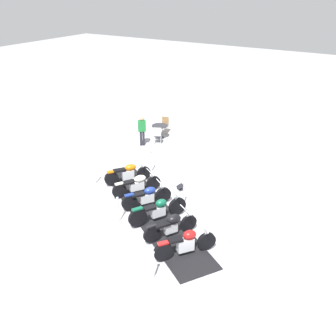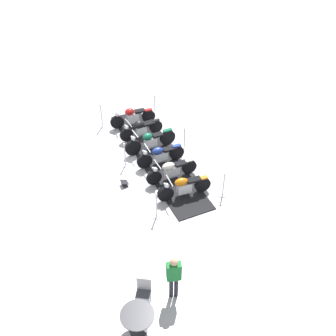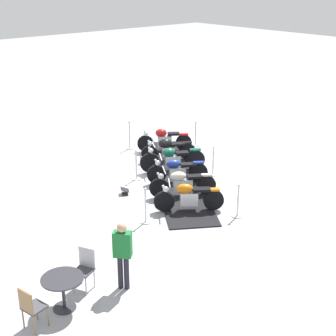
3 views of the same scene
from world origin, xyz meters
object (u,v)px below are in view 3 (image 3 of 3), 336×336
(motorcycle_maroon, at_px, (164,140))
(motorcycle_cream, at_px, (182,183))
(stanchion_right_mid, at_px, (136,170))
(cafe_table, at_px, (63,285))
(stanchion_right_front, at_px, (130,139))
(stanchion_left_front, at_px, (195,138))
(stanchion_right_rear, at_px, (146,211))
(cafe_chair_near_table, at_px, (31,306))
(info_placard, at_px, (125,192))
(motorcycle_copper, at_px, (188,197))
(motorcycle_black, at_px, (167,148))
(stanchion_left_rear, at_px, (238,206))
(motorcycle_navy, at_px, (177,170))
(stanchion_left_mid, at_px, (213,165))
(cafe_chair_across_table, at_px, (85,266))
(bystander_person, at_px, (123,250))
(motorcycle_forest, at_px, (172,159))

(motorcycle_maroon, bearing_deg, motorcycle_cream, 94.39)
(stanchion_right_mid, xyz_separation_m, cafe_table, (4.60, -5.50, 0.25))
(stanchion_right_front, height_order, stanchion_left_front, stanchion_right_front)
(stanchion_right_rear, bearing_deg, cafe_chair_near_table, -65.38)
(cafe_table, bearing_deg, info_placard, 130.89)
(cafe_table, bearing_deg, stanchion_right_front, 135.11)
(motorcycle_copper, height_order, info_placard, motorcycle_copper)
(motorcycle_black, xyz_separation_m, stanchion_right_front, (-2.06, -0.21, -0.10))
(stanchion_left_rear, bearing_deg, info_placard, -156.18)
(stanchion_right_mid, height_order, info_placard, stanchion_right_mid)
(motorcycle_navy, xyz_separation_m, stanchion_left_front, (-2.39, 3.19, -0.16))
(info_placard, bearing_deg, motorcycle_maroon, -24.62)
(motorcycle_navy, xyz_separation_m, motorcycle_copper, (1.79, -1.17, 0.00))
(stanchion_left_front, bearing_deg, motorcycle_black, -73.67)
(stanchion_left_rear, bearing_deg, motorcycle_cream, -172.66)
(motorcycle_black, distance_m, motorcycle_cream, 3.22)
(motorcycle_maroon, xyz_separation_m, cafe_table, (6.13, -8.06, 0.08))
(stanchion_left_mid, xyz_separation_m, cafe_chair_across_table, (2.79, -6.98, 0.18))
(info_placard, distance_m, cafe_table, 5.92)
(stanchion_right_front, bearing_deg, motorcycle_navy, -13.96)
(info_placard, height_order, bystander_person, bystander_person)
(stanchion_left_rear, bearing_deg, bystander_person, -81.53)
(motorcycle_maroon, xyz_separation_m, bystander_person, (6.36, -6.68, 0.49))
(motorcycle_navy, xyz_separation_m, cafe_table, (3.43, -6.30, 0.10))
(motorcycle_forest, relative_size, stanchion_right_rear, 1.95)
(info_placard, height_order, cafe_chair_near_table, cafe_chair_near_table)
(stanchion_right_mid, bearing_deg, motorcycle_forest, 79.03)
(motorcycle_black, height_order, stanchion_right_rear, stanchion_right_rear)
(cafe_table, bearing_deg, motorcycle_navy, 118.58)
(motorcycle_forest, distance_m, stanchion_left_rear, 3.99)
(stanchion_right_rear, relative_size, stanchion_right_mid, 0.99)
(motorcycle_navy, bearing_deg, cafe_chair_near_table, 60.96)
(motorcycle_navy, height_order, cafe_table, motorcycle_navy)
(motorcycle_copper, xyz_separation_m, info_placard, (-2.23, -0.67, -0.39))
(bystander_person, bearing_deg, stanchion_right_front, 11.62)
(motorcycle_maroon, xyz_separation_m, stanchion_right_mid, (1.53, -2.56, -0.17))
(stanchion_right_rear, height_order, stanchion_left_mid, stanchion_left_mid)
(stanchion_right_front, bearing_deg, motorcycle_forest, -7.22)
(motorcycle_navy, xyz_separation_m, stanchion_right_front, (-3.85, 0.96, -0.07))
(stanchion_left_rear, height_order, cafe_table, stanchion_left_rear)
(motorcycle_forest, xyz_separation_m, cafe_table, (4.33, -6.88, 0.08))
(motorcycle_maroon, relative_size, motorcycle_cream, 0.96)
(motorcycle_cream, relative_size, stanchion_right_front, 1.61)
(cafe_chair_across_table, bearing_deg, motorcycle_cream, 179.23)
(motorcycle_black, height_order, bystander_person, bystander_person)
(stanchion_left_rear, relative_size, stanchion_right_rear, 0.95)
(stanchion_right_front, relative_size, bystander_person, 0.70)
(motorcycle_black, distance_m, cafe_chair_near_table, 9.88)
(motorcycle_navy, xyz_separation_m, stanchion_right_rear, (1.52, -2.56, -0.11))
(cafe_chair_across_table, bearing_deg, motorcycle_maroon, -166.36)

